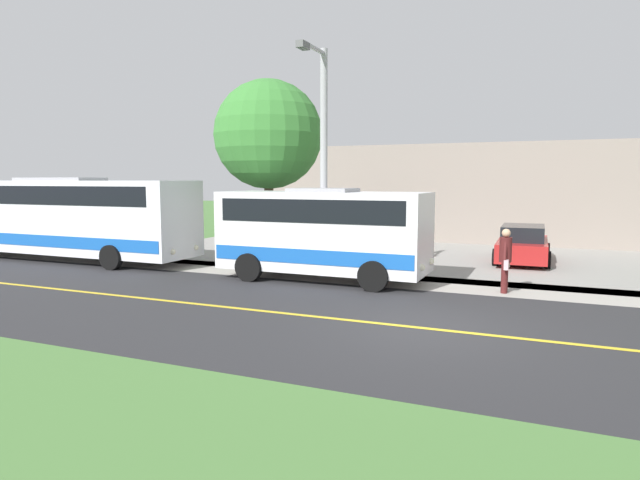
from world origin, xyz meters
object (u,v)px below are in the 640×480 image
object	(u,v)px
pedestrian_with_bags	(505,258)
commercial_building	(472,192)
transit_bus_rear	(62,215)
street_light_pole	(322,152)
parked_car_near	(523,245)
tree_curbside	(268,135)
shuttle_bus_front	(323,230)

from	to	relation	value
pedestrian_with_bags	commercial_building	bearing A→B (deg)	-169.51
transit_bus_rear	street_light_pole	xyz separation A→B (m)	(-0.34, 11.19, 2.27)
transit_bus_rear	parked_car_near	distance (m)	18.32
street_light_pole	parked_car_near	world-z (taller)	street_light_pole
parked_car_near	transit_bus_rear	bearing A→B (deg)	-69.30
transit_bus_rear	pedestrian_with_bags	bearing A→B (deg)	90.35
tree_curbside	commercial_building	size ratio (longest dim) A/B	0.33
commercial_building	tree_curbside	bearing A→B (deg)	-23.01
transit_bus_rear	commercial_building	bearing A→B (deg)	140.69
street_light_pole	tree_curbside	world-z (taller)	street_light_pole
tree_curbside	commercial_building	xyz separation A→B (m)	(-14.00, 5.95, -2.41)
shuttle_bus_front	street_light_pole	world-z (taller)	street_light_pole
pedestrian_with_bags	street_light_pole	bearing A→B (deg)	-92.33
parked_car_near	commercial_building	distance (m)	11.07
street_light_pole	commercial_building	bearing A→B (deg)	170.99
pedestrian_with_bags	tree_curbside	world-z (taller)	tree_curbside
street_light_pole	parked_car_near	xyz separation A→B (m)	(-6.13, 5.92, -3.39)
tree_curbside	commercial_building	bearing A→B (deg)	156.99
parked_car_near	commercial_building	size ratio (longest dim) A/B	0.21
pedestrian_with_bags	parked_car_near	size ratio (longest dim) A/B	0.41
transit_bus_rear	commercial_building	size ratio (longest dim) A/B	0.57
shuttle_bus_front	street_light_pole	size ratio (longest dim) A/B	0.92
shuttle_bus_front	transit_bus_rear	world-z (taller)	transit_bus_rear
street_light_pole	transit_bus_rear	bearing A→B (deg)	-88.28
shuttle_bus_front	transit_bus_rear	distance (m)	11.38
tree_curbside	shuttle_bus_front	bearing A→B (deg)	50.47
pedestrian_with_bags	parked_car_near	bearing A→B (deg)	178.30
transit_bus_rear	commercial_building	world-z (taller)	commercial_building
shuttle_bus_front	pedestrian_with_bags	world-z (taller)	shuttle_bus_front
pedestrian_with_bags	commercial_building	size ratio (longest dim) A/B	0.09
transit_bus_rear	parked_car_near	world-z (taller)	transit_bus_rear
street_light_pole	commercial_building	size ratio (longest dim) A/B	0.35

